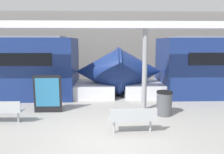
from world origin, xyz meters
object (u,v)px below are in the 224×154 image
at_px(trash_bin, 164,103).
at_px(poster_board, 48,94).
at_px(bench_near, 133,118).
at_px(support_column_near, 145,70).

distance_m(trash_bin, poster_board, 4.74).
xyz_separation_m(bench_near, support_column_near, (0.79, 2.43, 1.20)).
bearing_deg(support_column_near, bench_near, -107.92).
height_order(trash_bin, poster_board, poster_board).
bearing_deg(bench_near, trash_bin, 46.57).
relative_size(trash_bin, support_column_near, 0.28).
relative_size(poster_board, support_column_near, 0.45).
xyz_separation_m(trash_bin, poster_board, (-4.71, 0.50, 0.30)).
height_order(poster_board, support_column_near, support_column_near).
distance_m(bench_near, poster_board, 3.94).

